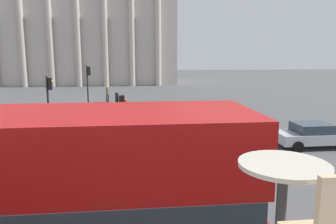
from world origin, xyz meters
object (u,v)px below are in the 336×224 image
plaza_building_left (84,33)px  car_silver (314,135)px  traffic_light_far (88,84)px  pedestrian_white (88,144)px  traffic_light_mid (49,99)px  cafe_dining_table (282,191)px  traffic_light_near (120,126)px  pedestrian_olive (107,93)px

plaza_building_left → car_silver: size_ratio=7.53×
traffic_light_far → pedestrian_white: size_ratio=2.49×
traffic_light_mid → pedestrian_white: (2.74, -4.56, -1.54)m
cafe_dining_table → traffic_light_mid: 18.62m
plaza_building_left → traffic_light_near: 49.03m
cafe_dining_table → traffic_light_far: cafe_dining_table is taller
cafe_dining_table → traffic_light_mid: (-5.82, 17.61, -1.69)m
cafe_dining_table → traffic_light_mid: bearing=108.3°
traffic_light_mid → car_silver: (14.72, -3.09, -1.80)m
pedestrian_olive → traffic_light_near: bearing=-139.7°
traffic_light_mid → pedestrian_olive: size_ratio=2.21×
traffic_light_near → pedestrian_white: size_ratio=2.20×
traffic_light_far → cafe_dining_table: bearing=-79.8°
cafe_dining_table → car_silver: 17.38m
traffic_light_mid → traffic_light_far: (1.30, 7.53, 0.20)m
traffic_light_near → traffic_light_mid: bearing=120.1°
traffic_light_near → traffic_light_far: size_ratio=0.88×
pedestrian_white → pedestrian_olive: bearing=-31.9°
cafe_dining_table → plaza_building_left: 59.05m
plaza_building_left → traffic_light_far: bearing=-82.0°
traffic_light_near → pedestrian_olive: bearing=95.3°
plaza_building_left → traffic_light_far: (4.63, -33.02, -5.91)m
plaza_building_left → traffic_light_mid: size_ratio=8.28×
cafe_dining_table → pedestrian_white: size_ratio=0.44×
cafe_dining_table → pedestrian_olive: size_ratio=0.42×
traffic_light_near → car_silver: traffic_light_near is taller
car_silver → pedestrian_olive: (-12.50, 18.53, 0.30)m
traffic_light_far → pedestrian_olive: size_ratio=2.40×
plaza_building_left → car_silver: bearing=-67.5°
plaza_building_left → pedestrian_olive: bearing=-77.6°
cafe_dining_table → pedestrian_olive: 33.40m
pedestrian_olive → plaza_building_left: bearing=47.4°
traffic_light_mid → pedestrian_white: size_ratio=2.29×
plaza_building_left → traffic_light_mid: (3.33, -40.55, -6.11)m
plaza_building_left → traffic_light_far: size_ratio=7.61×
cafe_dining_table → traffic_light_near: cafe_dining_table is taller
car_silver → traffic_light_near: bearing=36.7°
traffic_light_mid → pedestrian_olive: bearing=81.8°
cafe_dining_table → traffic_light_far: size_ratio=0.18×
traffic_light_far → car_silver: traffic_light_far is taller
traffic_light_mid → pedestrian_olive: (2.22, 15.44, -1.50)m
traffic_light_mid → cafe_dining_table: bearing=-71.7°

